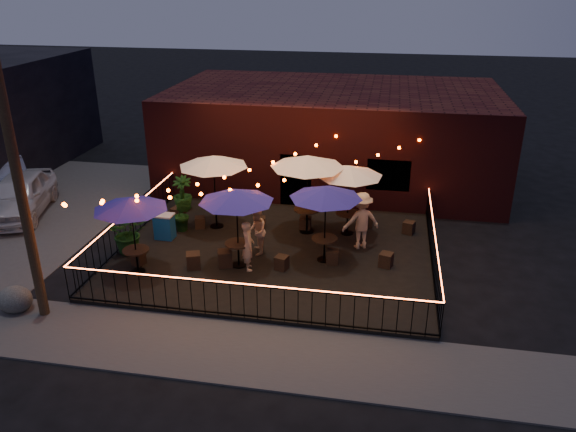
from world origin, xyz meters
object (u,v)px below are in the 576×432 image
object	(u,v)px
cafe_table_3	(308,162)
cafe_table_4	(326,194)
utility_pole	(17,175)
cafe_table_2	(236,197)
cafe_table_0	(130,205)
cafe_table_1	(213,162)
cooler	(164,226)
boulder	(15,299)
cafe_table_5	(350,172)

from	to	relation	value
cafe_table_3	cafe_table_4	distance (m)	2.22
utility_pole	cafe_table_2	size ratio (longest dim) A/B	2.76
cafe_table_0	cafe_table_1	distance (m)	3.90
cafe_table_4	utility_pole	bearing A→B (deg)	-149.09
cooler	boulder	bearing A→B (deg)	-113.97
utility_pole	cafe_table_1	bearing A→B (deg)	64.08
cafe_table_5	cafe_table_1	bearing A→B (deg)	-176.61
utility_pole	cafe_table_1	distance (m)	6.93
cafe_table_3	cafe_table_4	world-z (taller)	cafe_table_3
cafe_table_2	boulder	world-z (taller)	cafe_table_2
cafe_table_1	cafe_table_5	xyz separation A→B (m)	(4.64, 0.27, -0.16)
utility_pole	cafe_table_4	distance (m)	8.39
cafe_table_0	boulder	bearing A→B (deg)	-135.59
cafe_table_0	cafe_table_1	size ratio (longest dim) A/B	0.91
utility_pole	cafe_table_2	xyz separation A→B (m)	(4.50, 3.40, -1.57)
cafe_table_4	boulder	distance (m)	9.19
cooler	cafe_table_5	bearing A→B (deg)	16.45
cafe_table_2	cafe_table_3	distance (m)	3.33
utility_pole	boulder	distance (m)	3.74
cafe_table_2	boulder	distance (m)	6.66
utility_pole	cafe_table_3	world-z (taller)	utility_pole
cafe_table_0	cafe_table_1	xyz separation A→B (m)	(1.36, 3.65, 0.21)
utility_pole	cafe_table_5	distance (m)	10.04
cafe_table_4	cooler	distance (m)	5.86
cafe_table_3	cooler	world-z (taller)	cafe_table_3
cafe_table_3	cafe_table_5	world-z (taller)	cafe_table_3
cafe_table_0	cafe_table_3	distance (m)	5.98
cafe_table_0	cafe_table_3	xyz separation A→B (m)	(4.60, 3.80, 0.34)
cafe_table_1	cafe_table_3	size ratio (longest dim) A/B	0.95
cafe_table_2	cafe_table_5	bearing A→B (deg)	43.83
utility_pole	cooler	size ratio (longest dim) A/B	9.05
cafe_table_0	cafe_table_5	size ratio (longest dim) A/B	0.88
cafe_table_1	cafe_table_4	size ratio (longest dim) A/B	1.07
boulder	cafe_table_3	bearing A→B (deg)	41.35
cafe_table_0	cafe_table_4	size ratio (longest dim) A/B	0.98
cafe_table_2	cafe_table_0	bearing A→B (deg)	-161.89
boulder	cafe_table_2	bearing A→B (deg)	32.06
cafe_table_4	boulder	bearing A→B (deg)	-152.12
boulder	cafe_table_4	bearing A→B (deg)	27.88
utility_pole	cafe_table_5	size ratio (longest dim) A/B	2.92
cafe_table_3	cafe_table_4	size ratio (longest dim) A/B	1.13
cooler	boulder	size ratio (longest dim) A/B	0.96
cafe_table_1	cafe_table_2	distance (m)	3.11
cafe_table_1	cooler	xyz separation A→B (m)	(-1.44, -1.25, -1.97)
cafe_table_1	cafe_table_2	size ratio (longest dim) A/B	0.91
cafe_table_3	boulder	distance (m)	9.69
utility_pole	cooler	distance (m)	6.11
cafe_table_5	boulder	distance (m)	10.77
cafe_table_1	cafe_table_4	bearing A→B (deg)	-24.49
cafe_table_2	cafe_table_4	distance (m)	2.69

